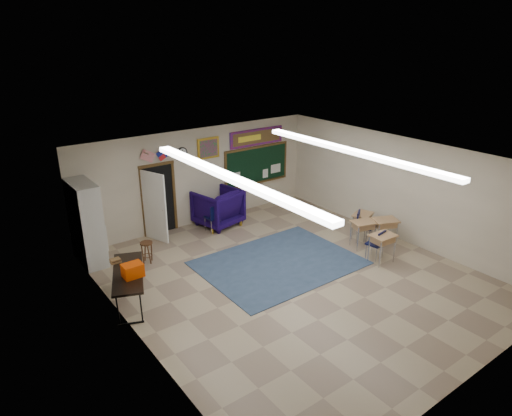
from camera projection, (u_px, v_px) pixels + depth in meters
floor at (293, 278)px, 11.28m from camera, size 9.00×9.00×0.00m
back_wall at (199, 176)px, 14.11m from camera, size 8.00×0.04×3.00m
front_wall at (478, 310)px, 7.37m from camera, size 8.00×0.04×3.00m
left_wall at (134, 272)px, 8.52m from camera, size 0.04×9.00×3.00m
right_wall at (401, 189)px, 12.96m from camera, size 0.04×9.00×3.00m
ceiling at (297, 160)px, 10.19m from camera, size 8.00×9.00×0.04m
area_rug at (279, 263)px, 11.99m from camera, size 4.00×3.00×0.02m
fluorescent_strips at (297, 163)px, 10.22m from camera, size 3.86×6.00×0.10m
doorway at (158, 201)px, 13.32m from camera, size 1.10×0.89×2.16m
chalkboard at (257, 166)px, 15.31m from camera, size 2.55×0.14×1.30m
bulletin_board at (257, 137)px, 14.96m from camera, size 2.10×0.05×0.55m
framed_art_print at (208, 148)px, 13.97m from camera, size 0.75×0.05×0.65m
wall_clock at (182, 153)px, 13.47m from camera, size 0.32×0.05×0.32m
wall_flags at (156, 153)px, 12.93m from camera, size 1.16×0.06×0.70m
storage_cabinet at (87, 223)px, 11.70m from camera, size 0.59×1.25×2.20m
wingback_armchair at (218, 207)px, 14.20m from camera, size 1.46×1.49×1.16m
student_chair_reading at (213, 218)px, 13.77m from camera, size 0.46×0.46×0.87m
student_chair_desk_a at (375, 244)px, 12.11m from camera, size 0.48×0.48×0.83m
student_chair_desk_b at (364, 227)px, 13.05m from camera, size 0.63×0.63×0.91m
student_desk_front_left at (363, 233)px, 12.76m from camera, size 0.75×0.64×0.77m
student_desk_front_right at (362, 224)px, 13.35m from camera, size 0.76×0.67×0.76m
student_desk_back_left at (382, 247)px, 11.91m from camera, size 0.68×0.52×0.78m
student_desk_back_right at (384, 231)px, 12.83m from camera, size 0.82×0.73×0.80m
folding_table at (130, 286)px, 10.10m from camera, size 1.30×1.99×1.08m
wooden_stool at (147, 252)px, 11.94m from camera, size 0.33×0.33×0.58m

